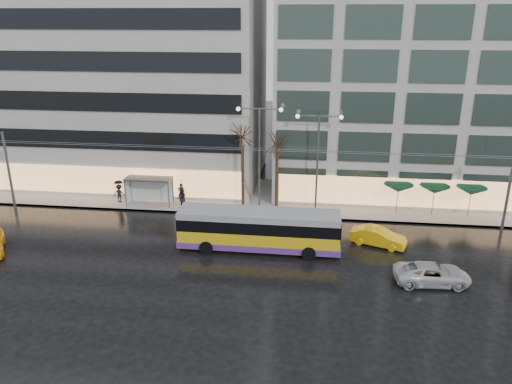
# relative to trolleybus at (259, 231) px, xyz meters

# --- Properties ---
(ground) EXTENTS (140.00, 140.00, 0.00)m
(ground) POSITION_rel_trolleybus_xyz_m (-2.91, -2.78, -1.49)
(ground) COLOR black
(ground) RESTS_ON ground
(sidewalk) EXTENTS (80.00, 10.00, 0.15)m
(sidewalk) POSITION_rel_trolleybus_xyz_m (-0.91, 11.22, -1.41)
(sidewalk) COLOR gray
(sidewalk) RESTS_ON ground
(kerb) EXTENTS (80.00, 0.10, 0.15)m
(kerb) POSITION_rel_trolleybus_xyz_m (-0.91, 6.27, -1.41)
(kerb) COLOR slate
(kerb) RESTS_ON ground
(building_left) EXTENTS (34.00, 14.00, 22.00)m
(building_left) POSITION_rel_trolleybus_xyz_m (-18.91, 16.22, 9.66)
(building_left) COLOR #9D9A96
(building_left) RESTS_ON sidewalk
(building_right) EXTENTS (32.00, 14.00, 25.00)m
(building_right) POSITION_rel_trolleybus_xyz_m (16.09, 16.22, 11.16)
(building_right) COLOR #9D9A96
(building_right) RESTS_ON sidewalk
(trolleybus) EXTENTS (11.88, 4.66, 5.50)m
(trolleybus) POSITION_rel_trolleybus_xyz_m (0.00, 0.00, 0.00)
(trolleybus) COLOR gold
(trolleybus) RESTS_ON ground
(catenary) EXTENTS (42.24, 5.12, 7.00)m
(catenary) POSITION_rel_trolleybus_xyz_m (-1.91, 5.16, 2.76)
(catenary) COLOR #595B60
(catenary) RESTS_ON ground
(bus_shelter) EXTENTS (4.20, 1.60, 2.51)m
(bus_shelter) POSITION_rel_trolleybus_xyz_m (-11.29, 7.91, 0.47)
(bus_shelter) COLOR #595B60
(bus_shelter) RESTS_ON sidewalk
(street_lamp_near) EXTENTS (3.96, 0.36, 9.03)m
(street_lamp_near) POSITION_rel_trolleybus_xyz_m (-0.91, 8.02, 4.50)
(street_lamp_near) COLOR #595B60
(street_lamp_near) RESTS_ON sidewalk
(street_lamp_far) EXTENTS (3.96, 0.36, 8.53)m
(street_lamp_far) POSITION_rel_trolleybus_xyz_m (4.09, 8.02, 4.23)
(street_lamp_far) COLOR #595B60
(street_lamp_far) RESTS_ON sidewalk
(tree_a) EXTENTS (3.20, 3.20, 8.40)m
(tree_a) POSITION_rel_trolleybus_xyz_m (-2.41, 8.22, 5.60)
(tree_a) COLOR black
(tree_a) RESTS_ON sidewalk
(tree_b) EXTENTS (3.20, 3.20, 7.70)m
(tree_b) POSITION_rel_trolleybus_xyz_m (0.59, 8.42, 4.91)
(tree_b) COLOR black
(tree_b) RESTS_ON sidewalk
(parasol_a) EXTENTS (2.50, 2.50, 2.65)m
(parasol_a) POSITION_rel_trolleybus_xyz_m (11.09, 8.22, 0.96)
(parasol_a) COLOR #595B60
(parasol_a) RESTS_ON sidewalk
(parasol_b) EXTENTS (2.50, 2.50, 2.65)m
(parasol_b) POSITION_rel_trolleybus_xyz_m (14.09, 8.22, 0.96)
(parasol_b) COLOR #595B60
(parasol_b) RESTS_ON sidewalk
(parasol_c) EXTENTS (2.50, 2.50, 2.65)m
(parasol_c) POSITION_rel_trolleybus_xyz_m (17.09, 8.22, 0.96)
(parasol_c) COLOR #595B60
(parasol_c) RESTS_ON sidewalk
(taxi_b) EXTENTS (4.41, 2.76, 1.37)m
(taxi_b) POSITION_rel_trolleybus_xyz_m (8.84, 1.80, -0.80)
(taxi_b) COLOR yellow
(taxi_b) RESTS_ON ground
(sedan_silver) EXTENTS (5.02, 2.61, 1.35)m
(sedan_silver) POSITION_rel_trolleybus_xyz_m (11.72, -3.56, -0.81)
(sedan_silver) COLOR silver
(sedan_silver) RESTS_ON ground
(pedestrian_a) EXTENTS (1.19, 1.20, 2.19)m
(pedestrian_a) POSITION_rel_trolleybus_xyz_m (-8.22, 8.68, 0.09)
(pedestrian_a) COLOR black
(pedestrian_a) RESTS_ON sidewalk
(pedestrian_b) EXTENTS (1.07, 1.00, 1.77)m
(pedestrian_b) POSITION_rel_trolleybus_xyz_m (-7.79, 7.27, -0.45)
(pedestrian_b) COLOR black
(pedestrian_b) RESTS_ON sidewalk
(pedestrian_c) EXTENTS (1.14, 0.87, 2.11)m
(pedestrian_c) POSITION_rel_trolleybus_xyz_m (-13.84, 7.90, -0.23)
(pedestrian_c) COLOR black
(pedestrian_c) RESTS_ON sidewalk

